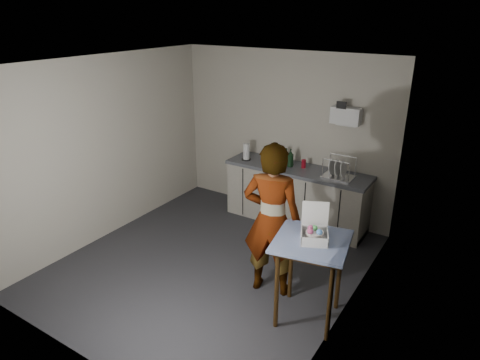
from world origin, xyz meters
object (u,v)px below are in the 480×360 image
Objects in this scene: dark_bottle at (285,156)px; soda_can at (304,164)px; standing_man at (272,220)px; kitchen_counter at (296,197)px; dish_rack at (338,173)px; paper_towel at (246,152)px; side_table at (311,250)px; bakery_box at (314,233)px; soap_bottle at (290,158)px.

soda_can is at bearing -5.63° from dark_bottle.
soda_can is at bearing -90.00° from standing_man.
kitchen_counter is at bearing -141.53° from soda_can.
dish_rack is (0.92, -0.13, -0.05)m from dark_bottle.
standing_man reaches higher than soda_can.
kitchen_counter is 0.67m from dark_bottle.
paper_towel is at bearing -178.07° from dish_rack.
paper_towel reaches higher than dark_bottle.
kitchen_counter is 2.33× the size of side_table.
paper_towel is 0.70× the size of bakery_box.
dish_rack is at bearing -8.20° from dark_bottle.
dish_rack is at bearing 92.30° from side_table.
soda_can is 0.30× the size of dish_rack.
soda_can is at bearing 92.44° from bakery_box.
dish_rack is at bearing -3.87° from kitchen_counter.
standing_man reaches higher than dish_rack.
standing_man is 6.97× the size of paper_towel.
dark_bottle reaches higher than soda_can.
soap_bottle is at bearing 7.04° from paper_towel.
dish_rack reaches higher than soap_bottle.
dish_rack is 1.13× the size of bakery_box.
soda_can is (-1.03, 2.04, 0.13)m from side_table.
bakery_box reaches higher than soap_bottle.
standing_man is 4.30× the size of dish_rack.
bakery_box is at bearing -43.66° from paper_towel.
standing_man is at bearing 134.61° from bakery_box.
paper_towel is at bearing -162.62° from dark_bottle.
soap_bottle is 0.22m from soda_can.
paper_towel is 0.62× the size of dish_rack.
standing_man is at bearing -50.49° from paper_towel.
soap_bottle is 0.73× the size of bakery_box.
soap_bottle is at bearing 97.39° from bakery_box.
bakery_box is at bearing 0.71° from side_table.
kitchen_counter is at bearing 6.30° from paper_towel.
dark_bottle is at bearing 171.80° from dish_rack.
bakery_box reaches higher than dish_rack.
bakery_box reaches higher than kitchen_counter.
side_table is 0.52× the size of standing_man.
paper_towel reaches higher than side_table.
bakery_box is at bearing -76.41° from dish_rack.
standing_man is (0.51, -1.75, 0.50)m from kitchen_counter.
dark_bottle is at bearing 174.37° from soda_can.
soda_can is 0.35m from dark_bottle.
side_table is 2.24× the size of dish_rack.
soap_bottle is (-1.23, 1.98, 0.21)m from side_table.
paper_towel is (-1.37, 1.66, 0.11)m from standing_man.
bakery_box is (1.05, -2.04, 0.07)m from soda_can.
soap_bottle is 2.34m from bakery_box.
bakery_box is at bearing 145.79° from standing_man.
dish_rack is at bearing -2.91° from soap_bottle.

